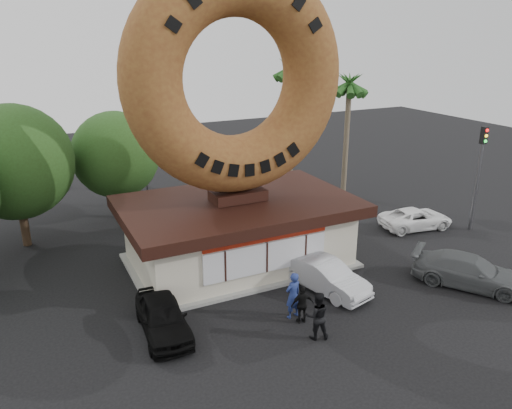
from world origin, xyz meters
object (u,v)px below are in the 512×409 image
object	(u,v)px
street_lamp	(146,141)
car_black	(163,317)
donut_shop	(238,230)
person_center	(317,316)
giant_donut	(236,78)
car_grey	(469,271)
traffic_signal	(479,166)
car_silver	(326,276)
person_left	(293,295)
person_right	(302,304)
car_white	(416,218)

from	to	relation	value
street_lamp	car_black	xyz separation A→B (m)	(-3.31, -14.43, -3.78)
donut_shop	person_center	world-z (taller)	donut_shop
giant_donut	car_grey	bearing A→B (deg)	-39.21
traffic_signal	car_silver	world-z (taller)	traffic_signal
street_lamp	person_center	bearing A→B (deg)	-84.04
car_black	car_silver	size ratio (longest dim) A/B	0.97
traffic_signal	person_left	world-z (taller)	traffic_signal
donut_shop	car_silver	distance (m)	5.03
giant_donut	traffic_signal	size ratio (longest dim) A/B	1.72
giant_donut	person_left	xyz separation A→B (m)	(-0.12, -5.64, -8.05)
person_right	car_silver	distance (m)	2.92
traffic_signal	car_black	world-z (taller)	traffic_signal
person_center	giant_donut	bearing A→B (deg)	-70.44
donut_shop	giant_donut	xyz separation A→B (m)	(0.00, 0.02, 7.27)
street_lamp	person_center	distance (m)	17.76
car_black	car_grey	size ratio (longest dim) A/B	0.83
traffic_signal	car_silver	distance (m)	12.34
person_left	person_right	distance (m)	0.56
car_grey	donut_shop	bearing A→B (deg)	105.41
donut_shop	traffic_signal	world-z (taller)	traffic_signal
donut_shop	car_grey	size ratio (longest dim) A/B	2.25
person_right	car_grey	bearing A→B (deg)	-175.49
street_lamp	person_center	world-z (taller)	street_lamp
street_lamp	person_left	distance (m)	16.12
street_lamp	car_white	size ratio (longest dim) A/B	1.85
donut_shop	person_center	distance (m)	7.34
street_lamp	donut_shop	bearing A→B (deg)	-79.50
traffic_signal	person_center	distance (m)	15.29
car_black	car_white	distance (m)	16.92
car_white	person_left	bearing A→B (deg)	123.65
donut_shop	car_silver	world-z (taller)	donut_shop
traffic_signal	person_center	size ratio (longest dim) A/B	3.18
car_black	donut_shop	bearing A→B (deg)	44.08
traffic_signal	car_silver	size ratio (longest dim) A/B	1.42
street_lamp	car_white	distance (m)	17.18
giant_donut	car_silver	distance (m)	9.68
car_silver	car_grey	size ratio (longest dim) A/B	0.86
person_center	person_right	size ratio (longest dim) A/B	1.19
street_lamp	car_silver	distance (m)	15.42
street_lamp	car_white	xyz separation A→B (m)	(13.12, -10.39, -3.88)
car_silver	street_lamp	bearing A→B (deg)	91.38
donut_shop	giant_donut	size ratio (longest dim) A/B	1.07
person_center	car_white	world-z (taller)	person_center
street_lamp	car_grey	distance (m)	20.10
person_left	person_center	xyz separation A→B (m)	(0.08, -1.67, -0.03)
person_right	car_grey	distance (m)	8.44
street_lamp	person_right	bearing A→B (deg)	-83.41
donut_shop	person_right	distance (m)	6.21
person_left	person_right	size ratio (longest dim) A/B	1.23
street_lamp	person_left	size ratio (longest dim) A/B	4.04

